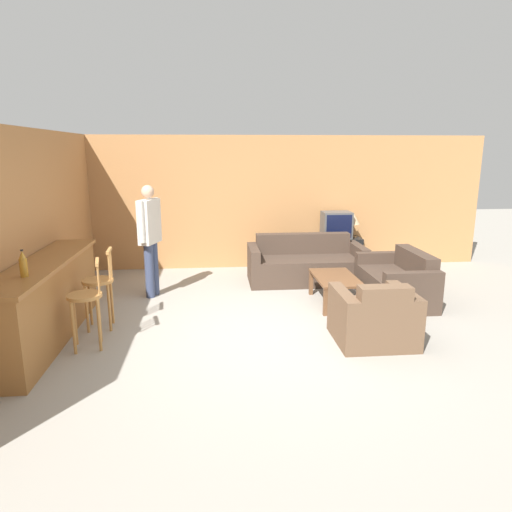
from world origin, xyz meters
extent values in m
plane|color=gray|center=(0.00, 0.00, 0.00)|extent=(24.00, 24.00, 0.00)
cube|color=#B27A47|center=(0.00, 3.58, 1.30)|extent=(9.40, 0.08, 2.60)
cube|color=#B27A47|center=(-3.13, 1.29, 1.30)|extent=(0.08, 8.58, 2.60)
cube|color=brown|center=(-2.80, 0.12, 0.48)|extent=(0.47, 2.76, 0.95)
cube|color=brown|center=(-2.80, 0.12, 0.98)|extent=(0.55, 2.82, 0.05)
cylinder|color=#B77F42|center=(-2.26, -0.18, 0.65)|extent=(0.48, 0.48, 0.04)
cylinder|color=#B77F42|center=(-2.43, -0.07, 0.32)|extent=(0.04, 0.04, 0.63)
cylinder|color=#B77F42|center=(-2.36, -0.34, 0.32)|extent=(0.04, 0.04, 0.63)
cylinder|color=#B77F42|center=(-2.15, -0.01, 0.32)|extent=(0.04, 0.04, 0.63)
cylinder|color=#B77F42|center=(-2.09, -0.28, 0.32)|extent=(0.04, 0.04, 0.63)
cylinder|color=#B77F42|center=(-2.12, -0.02, 0.85)|extent=(0.02, 0.02, 0.36)
cylinder|color=#B77F42|center=(-2.10, -0.10, 0.85)|extent=(0.02, 0.02, 0.36)
cylinder|color=#B77F42|center=(-2.09, -0.18, 0.85)|extent=(0.02, 0.02, 0.36)
cylinder|color=#B77F42|center=(-2.07, -0.25, 0.85)|extent=(0.02, 0.02, 0.36)
cube|color=#B77F42|center=(-2.09, -0.14, 1.05)|extent=(0.11, 0.34, 0.04)
cylinder|color=#B77F42|center=(-2.26, 0.46, 0.65)|extent=(0.43, 0.43, 0.04)
cylinder|color=#B77F42|center=(-2.41, 0.58, 0.32)|extent=(0.04, 0.04, 0.63)
cylinder|color=#B77F42|center=(-2.39, 0.30, 0.32)|extent=(0.04, 0.04, 0.63)
cylinder|color=#B77F42|center=(-2.13, 0.61, 0.32)|extent=(0.04, 0.04, 0.63)
cylinder|color=#B77F42|center=(-2.11, 0.33, 0.32)|extent=(0.04, 0.04, 0.63)
cylinder|color=#B77F42|center=(-2.10, 0.59, 0.85)|extent=(0.02, 0.02, 0.36)
cylinder|color=#B77F42|center=(-2.09, 0.51, 0.85)|extent=(0.02, 0.02, 0.36)
cylinder|color=#B77F42|center=(-2.09, 0.43, 0.85)|extent=(0.02, 0.02, 0.36)
cylinder|color=#B77F42|center=(-2.08, 0.35, 0.85)|extent=(0.02, 0.02, 0.36)
cube|color=#B77F42|center=(-2.09, 0.47, 1.05)|extent=(0.07, 0.34, 0.04)
cube|color=#423328|center=(0.89, 2.37, 0.23)|extent=(1.73, 0.93, 0.45)
cube|color=#423328|center=(0.89, 2.72, 0.64)|extent=(1.73, 0.22, 0.37)
cube|color=#423328|center=(-0.05, 2.37, 0.33)|extent=(0.16, 0.93, 0.66)
cube|color=#423328|center=(1.84, 2.37, 0.33)|extent=(0.16, 0.93, 0.66)
cube|color=brown|center=(1.19, -0.29, 0.23)|extent=(0.61, 0.88, 0.45)
cube|color=brown|center=(1.19, -0.62, 0.63)|extent=(0.61, 0.22, 0.35)
cube|color=brown|center=(1.58, -0.29, 0.32)|extent=(0.16, 0.88, 0.65)
cube|color=brown|center=(0.81, -0.29, 0.32)|extent=(0.16, 0.88, 0.65)
cube|color=#423328|center=(2.06, 1.19, 0.23)|extent=(0.85, 1.13, 0.45)
cube|color=#423328|center=(2.37, 1.19, 0.62)|extent=(0.22, 1.13, 0.34)
cube|color=#423328|center=(2.06, 1.83, 0.32)|extent=(0.85, 0.16, 0.64)
cube|color=#423328|center=(2.06, 0.54, 0.32)|extent=(0.85, 0.16, 0.64)
cube|color=brown|center=(1.10, 1.13, 0.42)|extent=(0.62, 1.07, 0.04)
cube|color=brown|center=(0.83, 0.64, 0.20)|extent=(0.06, 0.06, 0.40)
cube|color=brown|center=(1.37, 0.64, 0.20)|extent=(0.06, 0.06, 0.40)
cube|color=brown|center=(0.83, 1.62, 0.20)|extent=(0.06, 0.06, 0.40)
cube|color=brown|center=(1.37, 1.62, 0.20)|extent=(0.06, 0.06, 0.40)
cube|color=black|center=(1.65, 3.23, 0.32)|extent=(0.98, 0.50, 0.63)
cube|color=#4C4C4C|center=(1.65, 3.23, 0.89)|extent=(0.56, 0.40, 0.52)
cube|color=black|center=(1.65, 3.03, 0.89)|extent=(0.49, 0.01, 0.45)
cylinder|color=#B27A23|center=(-2.74, -0.56, 1.10)|extent=(0.08, 0.08, 0.19)
cone|color=#B27A23|center=(-2.74, -0.56, 1.24)|extent=(0.07, 0.07, 0.08)
cylinder|color=black|center=(-2.74, -0.56, 1.29)|extent=(0.03, 0.03, 0.02)
cylinder|color=brown|center=(1.99, 3.23, 0.64)|extent=(0.16, 0.16, 0.02)
cylinder|color=brown|center=(1.99, 3.23, 0.78)|extent=(0.03, 0.03, 0.24)
cone|color=tan|center=(1.99, 3.23, 1.01)|extent=(0.27, 0.27, 0.22)
cylinder|color=#384260|center=(-1.72, 1.88, 0.44)|extent=(0.14, 0.14, 0.87)
cylinder|color=#384260|center=(-1.77, 1.72, 0.44)|extent=(0.14, 0.14, 0.87)
cube|color=beige|center=(-1.75, 1.80, 1.22)|extent=(0.33, 0.50, 0.69)
cylinder|color=beige|center=(-1.66, 2.04, 1.25)|extent=(0.09, 0.09, 0.64)
cylinder|color=beige|center=(-1.83, 1.56, 1.25)|extent=(0.09, 0.09, 0.64)
sphere|color=tan|center=(-1.75, 1.80, 1.69)|extent=(0.20, 0.20, 0.20)
camera|label=1|loc=(-0.73, -5.42, 2.31)|focal=32.00mm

